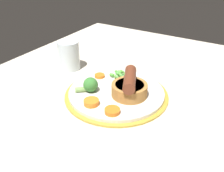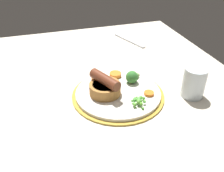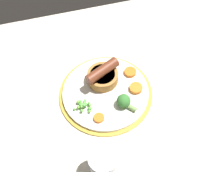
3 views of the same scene
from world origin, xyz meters
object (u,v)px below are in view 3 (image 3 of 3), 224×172
(carrot_slice_0, at_px, (130,72))
(pea_pile, at_px, (83,105))
(dinner_plate, at_px, (106,93))
(drinking_glass, at_px, (103,164))
(carrot_slice_1, at_px, (136,88))
(sausage_pudding, at_px, (103,75))
(broccoli_floret_near, at_px, (124,101))
(carrot_slice_2, at_px, (99,118))

(carrot_slice_0, bearing_deg, pea_pile, 25.16)
(dinner_plate, bearing_deg, drinking_glass, 73.37)
(carrot_slice_1, bearing_deg, sausage_pudding, -33.80)
(broccoli_floret_near, bearing_deg, carrot_slice_0, -67.48)
(carrot_slice_1, distance_m, drinking_glass, 0.24)
(dinner_plate, distance_m, pea_pile, 0.08)
(drinking_glass, bearing_deg, broccoli_floret_near, -123.44)
(sausage_pudding, xyz_separation_m, carrot_slice_2, (0.04, 0.12, -0.02))
(pea_pile, xyz_separation_m, drinking_glass, (-0.01, 0.17, 0.02))
(pea_pile, distance_m, broccoli_floret_near, 0.11)
(sausage_pudding, distance_m, broccoli_floret_near, 0.10)
(drinking_glass, bearing_deg, carrot_slice_2, -99.62)
(carrot_slice_0, xyz_separation_m, carrot_slice_1, (0.00, 0.06, 0.00))
(dinner_plate, height_order, broccoli_floret_near, broccoli_floret_near)
(pea_pile, xyz_separation_m, carrot_slice_0, (-0.16, -0.07, -0.00))
(broccoli_floret_near, xyz_separation_m, carrot_slice_1, (-0.05, -0.04, -0.01))
(carrot_slice_0, bearing_deg, broccoli_floret_near, 62.66)
(pea_pile, distance_m, carrot_slice_2, 0.06)
(carrot_slice_0, height_order, carrot_slice_2, carrot_slice_0)
(dinner_plate, relative_size, carrot_slice_1, 7.29)
(dinner_plate, bearing_deg, carrot_slice_0, -155.07)
(broccoli_floret_near, relative_size, carrot_slice_1, 1.46)
(broccoli_floret_near, distance_m, carrot_slice_0, 0.11)
(pea_pile, relative_size, carrot_slice_1, 1.38)
(pea_pile, bearing_deg, drinking_glass, 93.21)
(pea_pile, xyz_separation_m, broccoli_floret_near, (-0.11, 0.02, 0.01))
(pea_pile, relative_size, carrot_slice_2, 1.80)
(sausage_pudding, bearing_deg, carrot_slice_2, 45.05)
(carrot_slice_1, bearing_deg, drinking_glass, 52.39)
(broccoli_floret_near, bearing_deg, pea_pile, 37.56)
(dinner_plate, xyz_separation_m, drinking_glass, (0.06, 0.21, 0.04))
(drinking_glass, bearing_deg, sausage_pudding, -104.63)
(dinner_plate, distance_m, carrot_slice_0, 0.10)
(sausage_pudding, distance_m, carrot_slice_2, 0.13)
(carrot_slice_1, distance_m, carrot_slice_2, 0.14)
(carrot_slice_0, height_order, carrot_slice_1, carrot_slice_1)
(carrot_slice_2, bearing_deg, carrot_slice_0, -136.78)
(pea_pile, xyz_separation_m, carrot_slice_1, (-0.16, -0.02, -0.00))
(carrot_slice_0, bearing_deg, drinking_glass, 58.89)
(carrot_slice_2, bearing_deg, broccoli_floret_near, -164.23)
(broccoli_floret_near, distance_m, carrot_slice_1, 0.06)
(dinner_plate, xyz_separation_m, carrot_slice_0, (-0.09, -0.04, 0.01))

